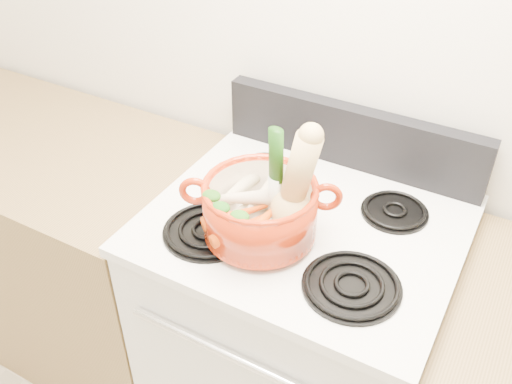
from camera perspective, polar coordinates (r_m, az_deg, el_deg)
The scene contains 23 objects.
wall_back at distance 1.56m, azimuth 11.24°, elevation 14.48°, with size 3.50×0.02×2.60m, color white.
stove_body at distance 1.81m, azimuth 4.07°, elevation -14.83°, with size 0.76×0.65×0.92m, color silver.
cooktop at distance 1.47m, azimuth 4.86°, elevation -3.31°, with size 0.78×0.67×0.03m, color silver.
control_backsplash at distance 1.64m, azimuth 9.56°, elevation 5.51°, with size 0.76×0.05×0.18m, color black.
oven_handle at distance 1.37m, azimuth -1.80°, elevation -16.38°, with size 0.02×0.02×0.60m, color silver.
counter_left at distance 2.32m, azimuth -20.48°, elevation -3.88°, with size 1.36×0.65×0.90m, color olive.
burner_front_left at distance 1.42m, azimuth -4.86°, elevation -3.80°, with size 0.22×0.22×0.02m, color black.
burner_front_right at distance 1.29m, azimuth 9.55°, elevation -9.14°, with size 0.22×0.22×0.02m, color black.
burner_back_left at distance 1.62m, azimuth 0.94°, elevation 2.27°, with size 0.17×0.17×0.02m, color black.
burner_back_right at distance 1.51m, azimuth 13.71°, elevation -1.81°, with size 0.17×0.17×0.02m, color black.
dutch_oven at distance 1.35m, azimuth 0.41°, elevation -1.74°, with size 0.27×0.27×0.13m, color #A22509.
pot_handle_left at distance 1.34m, azimuth -6.15°, elevation 0.10°, with size 0.08×0.08×0.02m, color #A22509.
pot_handle_right at distance 1.33m, azimuth 7.07°, elevation -0.49°, with size 0.08×0.08×0.02m, color #A22509.
squash at distance 1.29m, azimuth 4.45°, elevation 0.97°, with size 0.11×0.11×0.26m, color #E3BD74, non-canonical shape.
leek at distance 1.32m, azimuth 2.02°, elevation 1.94°, with size 0.04×0.04×0.25m, color silver.
ginger at distance 1.40m, azimuth 2.35°, elevation -1.18°, with size 0.08×0.06×0.04m, color tan.
parsnip_0 at distance 1.41m, azimuth 0.37°, elevation -0.63°, with size 0.04×0.04×0.20m, color #EDE6C1.
parsnip_1 at distance 1.41m, azimuth -2.71°, elevation -0.38°, with size 0.04×0.04×0.20m, color beige.
parsnip_2 at distance 1.41m, azimuth 0.75°, elevation 0.01°, with size 0.04×0.04×0.20m, color beige.
parsnip_3 at distance 1.39m, azimuth -2.29°, elevation -0.49°, with size 0.04×0.04×0.19m, color beige.
carrot_0 at distance 1.33m, azimuth -1.31°, elevation -3.64°, with size 0.03×0.03×0.17m, color #D7420A.
carrot_1 at distance 1.35m, azimuth -2.05°, elevation -2.42°, with size 0.04×0.04×0.16m, color #C14109.
carrot_2 at distance 1.32m, azimuth 0.57°, elevation -3.07°, with size 0.03×0.03×0.18m, color #DD410B.
Camera 1 is at (0.43, 0.37, 1.88)m, focal length 40.00 mm.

